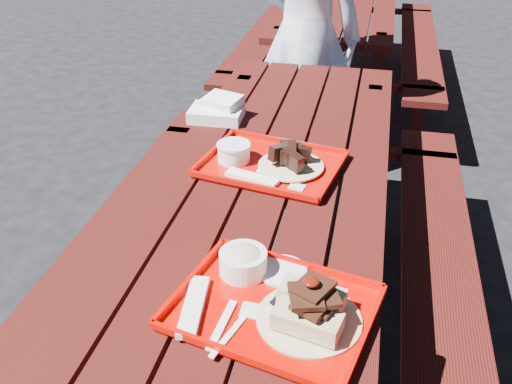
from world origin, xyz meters
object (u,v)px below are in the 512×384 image
picnic_table_far (342,22)px  person (306,37)px  far_tray (269,162)px  picnic_table_near (266,236)px  near_tray (276,295)px

picnic_table_far → person: person is taller
far_tray → picnic_table_near: bearing=-81.8°
picnic_table_far → picnic_table_near: bearing=-90.0°
picnic_table_near → near_tray: 0.59m
picnic_table_far → person: size_ratio=1.49×
far_tray → person: person is taller
near_tray → person: bearing=96.3°
picnic_table_near → far_tray: bearing=98.2°
far_tray → person: (-0.07, 1.35, 0.04)m
picnic_table_near → far_tray: (-0.02, 0.12, 0.21)m
picnic_table_near → near_tray: bearing=-76.1°
person → near_tray: bearing=99.6°
far_tray → person: 1.35m
person → picnic_table_near: bearing=96.8°
picnic_table_far → far_tray: bearing=-90.4°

